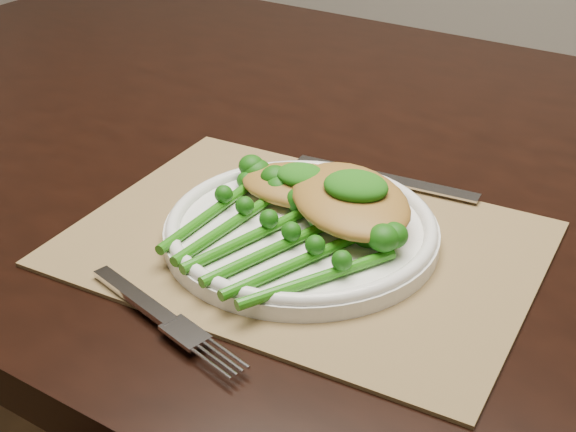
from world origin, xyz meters
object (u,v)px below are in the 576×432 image
at_px(placemat, 304,244).
at_px(dining_table, 346,407).
at_px(dinner_plate, 301,229).
at_px(chicken_fillet_left, 303,185).
at_px(broccolini_bundle, 261,244).

bearing_deg(placemat, dining_table, 100.01).
xyz_separation_m(dining_table, dinner_plate, (0.01, -0.20, 0.39)).
bearing_deg(chicken_fillet_left, broccolini_bundle, -91.71).
distance_m(dinner_plate, chicken_fillet_left, 0.06).
height_order(dining_table, placemat, placemat).
bearing_deg(chicken_fillet_left, dining_table, 84.65).
distance_m(placemat, broccolini_bundle, 0.05).
bearing_deg(dinner_plate, dining_table, 93.95).
relative_size(placemat, dinner_plate, 1.65).
height_order(dining_table, chicken_fillet_left, chicken_fillet_left).
bearing_deg(placemat, dinner_plate, 145.61).
xyz_separation_m(dinner_plate, broccolini_bundle, (-0.02, -0.05, 0.01)).
xyz_separation_m(dining_table, placemat, (0.02, -0.20, 0.37)).
relative_size(dinner_plate, chicken_fillet_left, 2.06).
distance_m(chicken_fillet_left, broccolini_bundle, 0.10).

